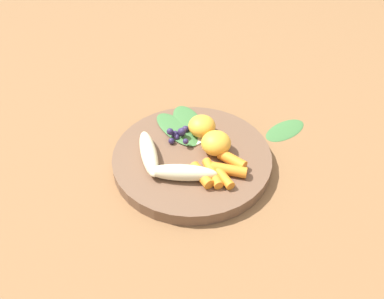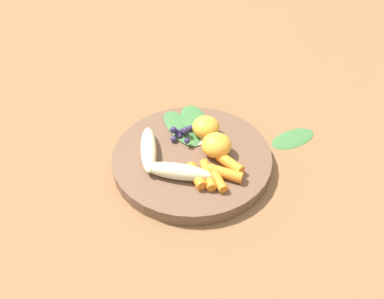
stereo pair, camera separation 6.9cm
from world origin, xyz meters
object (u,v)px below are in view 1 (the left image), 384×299
banana_peeled_left (182,173)px  banana_peeled_right (149,153)px  bowl (192,159)px  orange_segment_near (202,126)px  kale_leaf_stray (285,129)px

banana_peeled_left → banana_peeled_right: (-0.05, -0.06, 0.00)m
bowl → banana_peeled_left: banana_peeled_left is taller
banana_peeled_right → orange_segment_near: bearing=112.6°
banana_peeled_left → orange_segment_near: orange_segment_near is taller
bowl → orange_segment_near: 0.07m
banana_peeled_right → kale_leaf_stray: 0.28m
bowl → banana_peeled_left: 0.07m
bowl → kale_leaf_stray: bearing=119.1°
bowl → orange_segment_near: orange_segment_near is taller
banana_peeled_left → bowl: bearing=79.1°
banana_peeled_left → orange_segment_near: (-0.12, 0.03, 0.01)m
bowl → kale_leaf_stray: 0.21m
banana_peeled_right → banana_peeled_left: bearing=37.5°
banana_peeled_left → kale_leaf_stray: banana_peeled_left is taller
bowl → banana_peeled_left: size_ratio=2.44×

